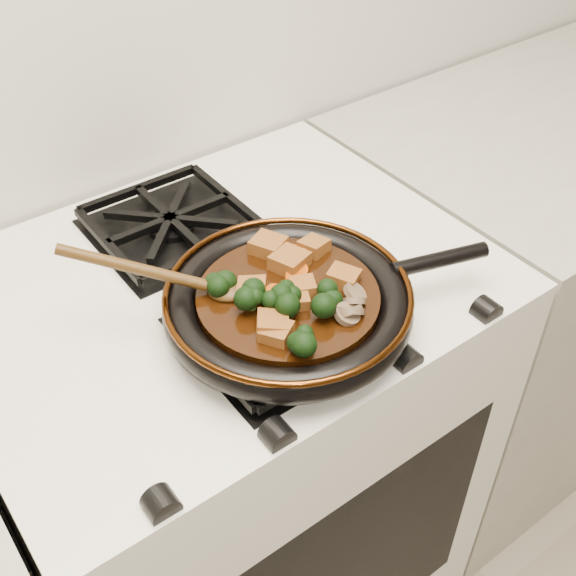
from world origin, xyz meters
TOP-DOWN VIEW (x-y plane):
  - stove at (0.00, 1.69)m, footprint 0.76×0.60m
  - burner_grate_front at (0.00, 1.55)m, footprint 0.23×0.23m
  - burner_grate_back at (0.00, 1.83)m, footprint 0.23×0.23m
  - skillet at (0.02, 1.55)m, footprint 0.44×0.32m
  - braising_sauce at (0.02, 1.55)m, footprint 0.24×0.24m
  - tofu_cube_0 at (0.01, 1.53)m, footprint 0.05×0.05m
  - tofu_cube_1 at (-0.04, 1.51)m, footprint 0.06×0.05m
  - tofu_cube_2 at (-0.04, 1.50)m, footprint 0.05×0.05m
  - tofu_cube_3 at (0.05, 1.59)m, footprint 0.06×0.06m
  - tofu_cube_4 at (0.09, 1.53)m, footprint 0.05×0.05m
  - tofu_cube_5 at (0.05, 1.64)m, footprint 0.06×0.06m
  - tofu_cube_6 at (0.10, 1.60)m, footprint 0.04×0.04m
  - tofu_cube_7 at (0.04, 1.54)m, footprint 0.04×0.05m
  - tofu_cube_8 at (-0.02, 1.58)m, footprint 0.05×0.05m
  - broccoli_floret_0 at (-0.03, 1.56)m, footprint 0.08×0.08m
  - broccoli_floret_1 at (0.01, 1.54)m, footprint 0.10×0.08m
  - broccoli_floret_2 at (0.04, 1.50)m, footprint 0.08×0.09m
  - broccoli_floret_3 at (-0.05, 1.61)m, footprint 0.07×0.07m
  - broccoli_floret_4 at (-0.01, 1.52)m, footprint 0.07×0.07m
  - broccoli_floret_5 at (-0.03, 1.46)m, footprint 0.09×0.08m
  - carrot_coin_0 at (0.00, 1.55)m, footprint 0.03×0.03m
  - carrot_coin_1 at (0.08, 1.61)m, footprint 0.03×0.03m
  - carrot_coin_2 at (0.04, 1.56)m, footprint 0.03×0.03m
  - carrot_coin_3 at (0.05, 1.57)m, footprint 0.03×0.03m
  - mushroom_slice_0 at (0.07, 1.48)m, footprint 0.04×0.04m
  - mushroom_slice_1 at (0.08, 1.49)m, footprint 0.04×0.04m
  - mushroom_slice_2 at (0.05, 1.47)m, footprint 0.05×0.05m
  - mushroom_slice_3 at (0.05, 1.47)m, footprint 0.04×0.03m
  - mushroom_slice_4 at (0.06, 1.47)m, footprint 0.05×0.05m
  - wooden_spoon at (-0.09, 1.63)m, footprint 0.13×0.11m

SIDE VIEW (x-z plane):
  - stove at x=0.00m, z-range 0.00..0.90m
  - burner_grate_front at x=0.00m, z-range 0.90..0.93m
  - burner_grate_back at x=0.00m, z-range 0.90..0.93m
  - skillet at x=0.02m, z-range 0.92..0.97m
  - braising_sauce at x=0.02m, z-range 0.94..0.96m
  - carrot_coin_0 at x=0.00m, z-range 0.96..0.97m
  - carrot_coin_1 at x=0.08m, z-range 0.95..0.97m
  - carrot_coin_2 at x=0.04m, z-range 0.96..0.97m
  - carrot_coin_3 at x=0.05m, z-range 0.96..0.97m
  - mushroom_slice_0 at x=0.07m, z-range 0.95..0.98m
  - mushroom_slice_1 at x=0.08m, z-range 0.95..0.98m
  - mushroom_slice_2 at x=0.05m, z-range 0.96..0.98m
  - mushroom_slice_3 at x=0.05m, z-range 0.95..0.98m
  - mushroom_slice_4 at x=0.06m, z-range 0.95..0.98m
  - tofu_cube_6 at x=0.10m, z-range 0.95..0.98m
  - tofu_cube_2 at x=-0.04m, z-range 0.96..0.98m
  - tofu_cube_7 at x=0.04m, z-range 0.95..0.98m
  - tofu_cube_0 at x=0.01m, z-range 0.96..0.98m
  - tofu_cube_8 at x=-0.02m, z-range 0.95..0.98m
  - tofu_cube_1 at x=-0.04m, z-range 0.95..0.98m
  - tofu_cube_4 at x=0.09m, z-range 0.95..0.98m
  - broccoli_floret_3 at x=-0.05m, z-range 0.94..0.99m
  - tofu_cube_5 at x=0.05m, z-range 0.95..0.98m
  - tofu_cube_3 at x=0.05m, z-range 0.95..0.98m
  - broccoli_floret_4 at x=-0.01m, z-range 0.94..1.00m
  - broccoli_floret_5 at x=-0.03m, z-range 0.93..1.00m
  - broccoli_floret_2 at x=0.04m, z-range 0.94..1.01m
  - broccoli_floret_1 at x=0.01m, z-range 0.93..1.01m
  - broccoli_floret_0 at x=-0.03m, z-range 0.94..1.01m
  - wooden_spoon at x=-0.09m, z-range 0.87..1.09m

